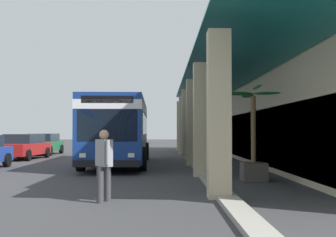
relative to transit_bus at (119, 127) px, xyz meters
name	(u,v)px	position (x,y,z in m)	size (l,w,h in m)	color
ground	(245,159)	(-3.94, 7.03, -1.85)	(120.00, 120.00, 0.00)	#38383A
curb_strip	(192,160)	(-1.80, 3.72, -1.79)	(36.77, 0.50, 0.12)	#9E998E
transit_bus	(119,127)	(0.00, 0.00, 0.00)	(11.26, 3.00, 3.34)	navy
parked_sedan_red	(24,146)	(-3.89, -6.01, -1.10)	(4.53, 2.25, 1.47)	maroon
parked_sedan_green	(43,144)	(-8.99, -6.27, -1.10)	(4.42, 2.06, 1.47)	#195933
pedestrian	(104,161)	(11.48, 0.84, -0.91)	(0.63, 0.45, 1.67)	#38383D
potted_palm	(253,157)	(7.28, 5.18, -1.07)	(1.98, 1.92, 3.15)	#4C4742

